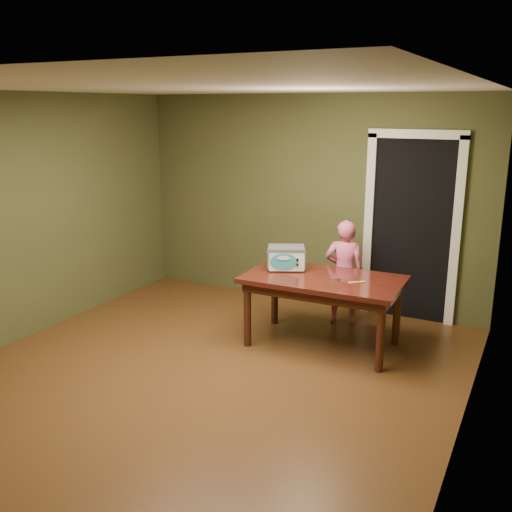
{
  "coord_description": "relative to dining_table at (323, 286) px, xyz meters",
  "views": [
    {
      "loc": [
        2.66,
        -4.05,
        2.45
      ],
      "look_at": [
        0.05,
        1.0,
        0.95
      ],
      "focal_mm": 40.0,
      "sensor_mm": 36.0,
      "label": 1
    }
  ],
  "objects": [
    {
      "name": "toy_oven",
      "position": [
        -0.46,
        0.09,
        0.24
      ],
      "size": [
        0.47,
        0.41,
        0.25
      ],
      "rotation": [
        0.0,
        0.0,
        0.46
      ],
      "color": "#4C4F54",
      "rests_on": "dining_table"
    },
    {
      "name": "child",
      "position": [
        -0.02,
        0.72,
        -0.04
      ],
      "size": [
        0.51,
        0.4,
        1.22
      ],
      "primitive_type": "imported",
      "rotation": [
        0.0,
        0.0,
        3.41
      ],
      "color": "#E45E8C",
      "rests_on": "floor"
    },
    {
      "name": "floor",
      "position": [
        -0.71,
        -1.24,
        -0.65
      ],
      "size": [
        5.0,
        5.0,
        0.0
      ],
      "primitive_type": "plane",
      "color": "#522F17",
      "rests_on": "ground"
    },
    {
      "name": "doorway",
      "position": [
        0.59,
        1.54,
        0.41
      ],
      "size": [
        1.1,
        0.66,
        2.25
      ],
      "color": "black",
      "rests_on": "ground"
    },
    {
      "name": "dining_table",
      "position": [
        0.0,
        0.0,
        0.0
      ],
      "size": [
        1.62,
        0.94,
        0.75
      ],
      "rotation": [
        0.0,
        0.0,
        0.03
      ],
      "color": "#34120B",
      "rests_on": "floor"
    },
    {
      "name": "spatula",
      "position": [
        0.36,
        -0.02,
        0.1
      ],
      "size": [
        0.15,
        0.14,
        0.01
      ],
      "primitive_type": "cube",
      "rotation": [
        0.0,
        0.0,
        0.72
      ],
      "color": "#F4D46A",
      "rests_on": "dining_table"
    },
    {
      "name": "baking_pan",
      "position": [
        0.14,
        -0.02,
        0.11
      ],
      "size": [
        0.1,
        0.1,
        0.02
      ],
      "color": "silver",
      "rests_on": "dining_table"
    },
    {
      "name": "room_shell",
      "position": [
        -0.71,
        -1.24,
        1.06
      ],
      "size": [
        4.52,
        5.02,
        2.61
      ],
      "color": "#484927",
      "rests_on": "ground"
    }
  ]
}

